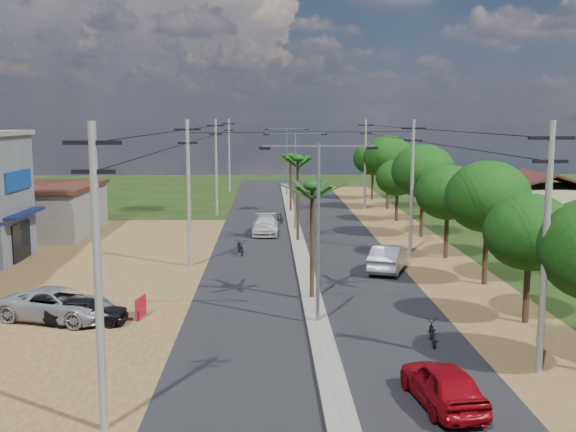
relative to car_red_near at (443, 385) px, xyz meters
name	(u,v)px	position (x,y,z in m)	size (l,w,h in m)	color
ground	(318,325)	(-3.33, 8.65, -0.71)	(160.00, 160.00, 0.00)	black
road	(301,256)	(-3.33, 23.65, -0.69)	(12.00, 110.00, 0.04)	black
median	(299,246)	(-3.33, 26.65, -0.62)	(1.00, 90.00, 0.18)	#605E56
dirt_lot_west	(37,283)	(-18.33, 16.65, -0.70)	(18.00, 46.00, 0.04)	brown
dirt_shoulder_east	(428,255)	(5.17, 23.65, -0.70)	(5.00, 90.00, 0.03)	brown
low_shed	(28,210)	(-24.33, 32.65, 1.25)	(10.40, 10.40, 3.95)	#605E56
house_east_far	(538,197)	(17.67, 36.65, 1.68)	(7.60, 7.50, 4.60)	tan
tree_east_b	(530,232)	(5.97, 8.65, 3.40)	(4.00, 4.00, 5.83)	black
tree_east_c	(488,197)	(6.37, 15.65, 4.15)	(4.60, 4.60, 6.83)	black
tree_east_d	(448,192)	(6.07, 22.65, 3.62)	(4.20, 4.20, 6.13)	black
tree_east_e	(423,171)	(6.27, 30.65, 4.38)	(4.80, 4.80, 7.14)	black
tree_east_f	(397,178)	(5.87, 38.65, 3.17)	(3.80, 3.80, 5.52)	black
tree_east_g	(388,157)	(6.47, 46.65, 4.53)	(5.00, 5.00, 7.38)	black
tree_east_h	(373,158)	(6.17, 54.65, 3.92)	(4.40, 4.40, 6.52)	black
palm_median_near	(312,191)	(-3.33, 12.65, 4.82)	(2.00, 2.00, 6.15)	black
palm_median_mid	(298,162)	(-3.33, 28.65, 5.19)	(2.00, 2.00, 6.55)	black
palm_median_far	(291,158)	(-3.33, 44.65, 4.55)	(2.00, 2.00, 5.85)	black
streetlight_near	(318,218)	(-3.33, 8.65, 4.07)	(5.10, 0.18, 8.00)	gray
streetlight_mid	(295,172)	(-3.33, 33.65, 4.07)	(5.10, 0.18, 8.00)	gray
streetlight_far	(287,155)	(-3.33, 58.65, 4.07)	(5.10, 0.18, 8.00)	gray
utility_pole_w_a	(98,272)	(-10.33, -1.35, 4.04)	(1.60, 0.24, 9.00)	#605E56
utility_pole_w_b	(189,190)	(-10.33, 20.65, 4.04)	(1.60, 0.24, 9.00)	#605E56
utility_pole_w_c	(216,165)	(-10.33, 42.65, 4.04)	(1.60, 0.24, 9.00)	#605E56
utility_pole_w_d	(229,153)	(-10.33, 63.65, 4.04)	(1.60, 0.24, 9.00)	#605E56
utility_pole_e_a	(546,243)	(4.17, 2.65, 4.04)	(1.60, 0.24, 9.00)	#605E56
utility_pole_e_b	(412,183)	(4.17, 24.65, 4.04)	(1.60, 0.24, 9.00)	#605E56
utility_pole_e_c	(365,162)	(4.17, 46.65, 4.04)	(1.60, 0.24, 9.00)	#605E56
car_red_near	(443,385)	(0.00, 0.00, 0.00)	(1.69, 4.19, 1.43)	maroon
car_silver_mid	(389,258)	(1.67, 18.97, 0.08)	(1.69, 4.84, 1.59)	#929499
car_white_far	(265,226)	(-5.75, 32.12, -0.01)	(1.96, 4.83, 1.40)	#B2B1AD
car_parked_silver	(59,305)	(-14.95, 9.54, 0.01)	(2.42, 5.25, 1.46)	#929499
car_parked_dark	(87,312)	(-13.52, 8.91, -0.10)	(1.44, 3.58, 1.22)	black
moto_rider_east	(432,333)	(1.10, 5.89, -0.25)	(0.61, 1.76, 0.92)	black
moto_rider_west_a	(240,247)	(-7.37, 24.20, -0.20)	(0.69, 1.97, 1.04)	black
moto_rider_west_b	(280,219)	(-4.53, 36.79, -0.21)	(0.48, 1.69, 1.01)	black
roadside_sign	(141,308)	(-11.33, 9.82, -0.21)	(0.29, 1.22, 1.02)	maroon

